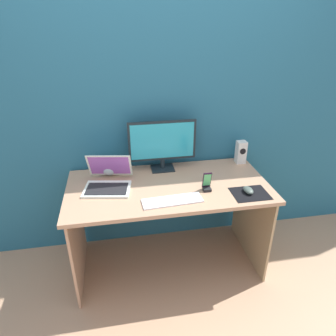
{
  "coord_description": "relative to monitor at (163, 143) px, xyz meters",
  "views": [
    {
      "loc": [
        -0.34,
        -1.89,
        1.86
      ],
      "look_at": [
        -0.01,
        -0.02,
        0.89
      ],
      "focal_mm": 32.73,
      "sensor_mm": 36.0,
      "label": 1
    }
  ],
  "objects": [
    {
      "name": "keyboard_external",
      "position": [
        -0.01,
        -0.48,
        -0.22
      ],
      "size": [
        0.41,
        0.15,
        0.01
      ],
      "primitive_type": "cube",
      "rotation": [
        0.0,
        0.0,
        0.07
      ],
      "color": "white",
      "rests_on": "desk"
    },
    {
      "name": "wall_back",
      "position": [
        -0.0,
        0.14,
        0.29
      ],
      "size": [
        6.0,
        0.04,
        2.5
      ],
      "primitive_type": "cube",
      "color": "#24617D",
      "rests_on": "ground_plane"
    },
    {
      "name": "fishbowl",
      "position": [
        -0.42,
        -0.01,
        -0.15
      ],
      "size": [
        0.15,
        0.15,
        0.15
      ],
      "primitive_type": "sphere",
      "color": "silver",
      "rests_on": "desk"
    },
    {
      "name": "desk",
      "position": [
        -0.0,
        -0.26,
        -0.37
      ],
      "size": [
        1.46,
        0.71,
        0.74
      ],
      "color": "tan",
      "rests_on": "ground_plane"
    },
    {
      "name": "phone_in_dock",
      "position": [
        0.25,
        -0.37,
        -0.17
      ],
      "size": [
        0.06,
        0.06,
        0.14
      ],
      "color": "black",
      "rests_on": "desk"
    },
    {
      "name": "speaker_right",
      "position": [
        0.65,
        0.01,
        -0.13
      ],
      "size": [
        0.08,
        0.07,
        0.19
      ],
      "color": "silver",
      "rests_on": "desk"
    },
    {
      "name": "mousepad",
      "position": [
        0.53,
        -0.48,
        -0.22
      ],
      "size": [
        0.25,
        0.2,
        0.0
      ],
      "primitive_type": "cube",
      "color": "black",
      "rests_on": "desk"
    },
    {
      "name": "monitor",
      "position": [
        0.0,
        0.0,
        0.0
      ],
      "size": [
        0.52,
        0.14,
        0.4
      ],
      "color": "black",
      "rests_on": "desk"
    },
    {
      "name": "mouse",
      "position": [
        0.52,
        -0.46,
        -0.2
      ],
      "size": [
        0.07,
        0.1,
        0.04
      ],
      "primitive_type": "ellipsoid",
      "rotation": [
        0.0,
        0.0,
        0.06
      ],
      "color": "#4B584F",
      "rests_on": "mousepad"
    },
    {
      "name": "ground_plane",
      "position": [
        -0.0,
        -0.26,
        -0.96
      ],
      "size": [
        8.0,
        8.0,
        0.0
      ],
      "primitive_type": "plane",
      "color": "tan"
    },
    {
      "name": "laptop",
      "position": [
        -0.43,
        -0.2,
        -0.18
      ],
      "size": [
        0.37,
        0.37,
        0.22
      ],
      "color": "white",
      "rests_on": "desk"
    }
  ]
}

